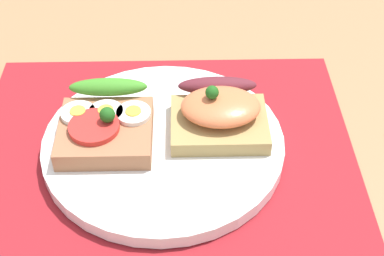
% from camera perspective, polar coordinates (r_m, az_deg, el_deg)
% --- Properties ---
extents(ground_plane, '(1.20, 0.90, 0.03)m').
position_cam_1_polar(ground_plane, '(0.61, -2.83, -3.43)').
color(ground_plane, '#A2724B').
extents(placemat, '(0.40, 0.32, 0.00)m').
position_cam_1_polar(placemat, '(0.60, -2.89, -2.27)').
color(placemat, maroon).
rests_on(placemat, ground_plane).
extents(plate, '(0.25, 0.25, 0.02)m').
position_cam_1_polar(plate, '(0.59, -2.92, -1.65)').
color(plate, white).
rests_on(plate, placemat).
extents(sandwich_egg_tomato, '(0.10, 0.10, 0.04)m').
position_cam_1_polar(sandwich_egg_tomato, '(0.59, -8.79, 0.49)').
color(sandwich_egg_tomato, '#A26847').
rests_on(sandwich_egg_tomato, plate).
extents(sandwich_salmon, '(0.10, 0.09, 0.05)m').
position_cam_1_polar(sandwich_salmon, '(0.59, 2.81, 1.62)').
color(sandwich_salmon, '#A88C52').
rests_on(sandwich_salmon, plate).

